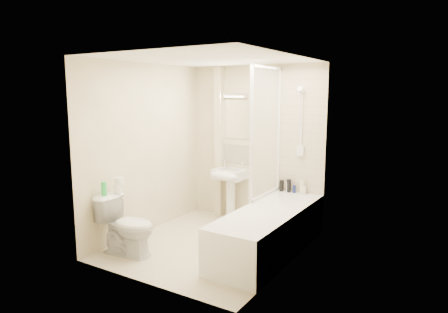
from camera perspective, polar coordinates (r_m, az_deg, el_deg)
The scene contains 25 objects.
floor at distance 5.40m, azimuth -1.88°, elevation -12.52°, with size 2.50×2.50×0.00m, color beige.
wall_back at distance 6.15m, azimuth 4.49°, elevation 1.70°, with size 2.20×0.02×2.40m, color beige.
wall_left at distance 5.76m, azimuth -11.12°, elevation 1.04°, with size 0.02×2.50×2.40m, color beige.
wall_right at distance 4.58m, azimuth 9.61°, elevation -0.98°, with size 0.02×2.50×2.40m, color beige.
ceiling at distance 5.04m, azimuth -2.02°, elevation 13.75°, with size 2.20×2.50×0.02m, color white.
tile_back at distance 5.82m, azimuth 11.06°, elevation 3.35°, with size 0.70×0.01×1.75m, color beige.
tile_right at distance 4.73m, azimuth 10.46°, elevation 2.08°, with size 0.01×2.10×1.75m, color beige.
pipe_boxing at distance 6.41m, azimuth -0.70°, elevation 2.02°, with size 0.12×0.12×2.40m, color beige.
splashback at distance 6.33m, azimuth 1.71°, elevation 0.37°, with size 0.60×0.01×0.30m, color beige.
mirror at distance 6.27m, azimuth 1.72°, elevation 5.35°, with size 0.46×0.01×0.60m, color white.
strip_light at distance 6.23m, azimuth 1.63°, elevation 8.73°, with size 0.42×0.07×0.07m, color silver.
bathtub at distance 5.12m, azimuth 6.50°, elevation -10.36°, with size 0.70×2.10×0.55m.
shower_screen at distance 5.55m, azimuth 6.07°, elevation 3.46°, with size 0.04×0.92×1.80m.
shower_fixture at distance 5.77m, azimuth 10.92°, elevation 4.51°, with size 0.10×0.16×0.99m.
pedestal_sink at distance 6.21m, azimuth 0.65°, elevation -3.37°, with size 0.48×0.46×0.93m.
bottle_black_a at distance 5.97m, azimuth 8.23°, elevation -4.13°, with size 0.06×0.06×0.17m, color black.
bottle_white_a at distance 5.93m, azimuth 9.18°, elevation -4.36°, with size 0.06×0.06×0.14m, color white.
bottle_black_b at distance 5.93m, azimuth 9.25°, elevation -4.13°, with size 0.06×0.06×0.19m, color black.
bottle_blue at distance 5.90m, azimuth 9.99°, elevation -4.61°, with size 0.05×0.05×0.11m, color navy.
bottle_cream at distance 5.85m, azimuth 11.08°, elevation -4.36°, with size 0.07×0.07×0.19m, color beige.
bottle_white_b at distance 5.85m, azimuth 11.41°, elevation -4.72°, with size 0.05×0.05×0.12m, color white.
toilet at distance 5.14m, azimuth -13.65°, elevation -9.56°, with size 0.76×0.48×0.74m, color white.
toilet_roll_lower at distance 5.23m, azimuth -14.94°, elevation -4.51°, with size 0.10×0.10×0.10m, color white.
toilet_roll_upper at distance 5.22m, azimuth -14.75°, elevation -3.44°, with size 0.11×0.11×0.09m, color white.
green_bottle at distance 5.12m, azimuth -16.78°, elevation -4.46°, with size 0.07×0.07×0.17m, color green.
Camera 1 is at (2.77, -4.19, 1.99)m, focal length 32.00 mm.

